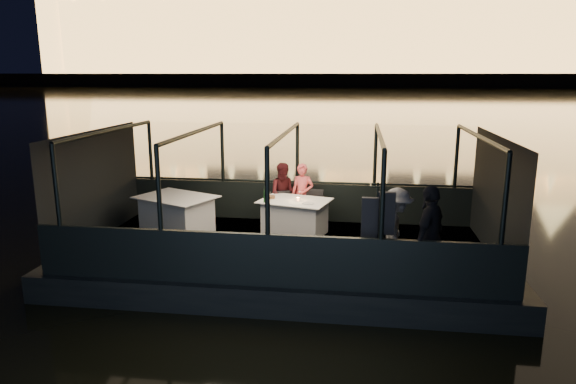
# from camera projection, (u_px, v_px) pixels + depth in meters

# --- Properties ---
(river_water) EXTENTS (500.00, 500.00, 0.00)m
(river_water) POSITION_uv_depth(u_px,v_px,m) (351.00, 97.00, 87.73)
(river_water) COLOR black
(river_water) RESTS_ON ground
(boat_hull) EXTENTS (8.60, 4.40, 1.00)m
(boat_hull) POSITION_uv_depth(u_px,v_px,m) (285.00, 270.00, 10.51)
(boat_hull) COLOR black
(boat_hull) RESTS_ON river_water
(boat_deck) EXTENTS (8.00, 4.00, 0.04)m
(boat_deck) POSITION_uv_depth(u_px,v_px,m) (285.00, 248.00, 10.40)
(boat_deck) COLOR black
(boat_deck) RESTS_ON boat_hull
(gunwale_port) EXTENTS (8.00, 0.08, 0.90)m
(gunwale_port) POSITION_uv_depth(u_px,v_px,m) (297.00, 202.00, 12.23)
(gunwale_port) COLOR black
(gunwale_port) RESTS_ON boat_deck
(gunwale_starboard) EXTENTS (8.00, 0.08, 0.90)m
(gunwale_starboard) POSITION_uv_depth(u_px,v_px,m) (268.00, 261.00, 8.37)
(gunwale_starboard) COLOR black
(gunwale_starboard) RESTS_ON boat_deck
(cabin_glass_port) EXTENTS (8.00, 0.02, 1.40)m
(cabin_glass_port) POSITION_uv_depth(u_px,v_px,m) (297.00, 154.00, 11.97)
(cabin_glass_port) COLOR #99B2B2
(cabin_glass_port) RESTS_ON gunwale_port
(cabin_glass_starboard) EXTENTS (8.00, 0.02, 1.40)m
(cabin_glass_starboard) POSITION_uv_depth(u_px,v_px,m) (267.00, 192.00, 8.11)
(cabin_glass_starboard) COLOR #99B2B2
(cabin_glass_starboard) RESTS_ON gunwale_starboard
(cabin_roof_glass) EXTENTS (8.00, 4.00, 0.02)m
(cabin_roof_glass) POSITION_uv_depth(u_px,v_px,m) (285.00, 134.00, 9.88)
(cabin_roof_glass) COLOR #99B2B2
(cabin_roof_glass) RESTS_ON boat_deck
(end_wall_fore) EXTENTS (0.02, 4.00, 2.30)m
(end_wall_fore) POSITION_uv_depth(u_px,v_px,m) (95.00, 186.00, 10.67)
(end_wall_fore) COLOR black
(end_wall_fore) RESTS_ON boat_deck
(end_wall_aft) EXTENTS (0.02, 4.00, 2.30)m
(end_wall_aft) POSITION_uv_depth(u_px,v_px,m) (496.00, 198.00, 9.61)
(end_wall_aft) COLOR black
(end_wall_aft) RESTS_ON boat_deck
(canopy_ribs) EXTENTS (8.00, 4.00, 2.30)m
(canopy_ribs) POSITION_uv_depth(u_px,v_px,m) (285.00, 192.00, 10.14)
(canopy_ribs) COLOR black
(canopy_ribs) RESTS_ON boat_deck
(embankment) EXTENTS (400.00, 140.00, 6.00)m
(embankment) POSITION_uv_depth(u_px,v_px,m) (357.00, 81.00, 212.99)
(embankment) COLOR #423D33
(embankment) RESTS_ON ground
(dining_table_central) EXTENTS (1.67, 1.38, 0.77)m
(dining_table_central) POSITION_uv_depth(u_px,v_px,m) (295.00, 217.00, 11.14)
(dining_table_central) COLOR silver
(dining_table_central) RESTS_ON boat_deck
(dining_table_aft) EXTENTS (1.92, 1.70, 0.85)m
(dining_table_aft) POSITION_uv_depth(u_px,v_px,m) (177.00, 217.00, 11.17)
(dining_table_aft) COLOR silver
(dining_table_aft) RESTS_ON boat_deck
(chair_port_left) EXTENTS (0.48, 0.48, 0.80)m
(chair_port_left) POSITION_uv_depth(u_px,v_px,m) (281.00, 208.00, 11.63)
(chair_port_left) COLOR black
(chair_port_left) RESTS_ON boat_deck
(chair_port_right) EXTENTS (0.48, 0.48, 0.87)m
(chair_port_right) POSITION_uv_depth(u_px,v_px,m) (314.00, 210.00, 11.51)
(chair_port_right) COLOR black
(chair_port_right) RESTS_ON boat_deck
(coat_stand) EXTENTS (0.51, 0.43, 1.71)m
(coat_stand) POSITION_uv_depth(u_px,v_px,m) (376.00, 231.00, 8.45)
(coat_stand) COLOR black
(coat_stand) RESTS_ON boat_deck
(person_woman_coral) EXTENTS (0.56, 0.41, 1.44)m
(person_woman_coral) POSITION_uv_depth(u_px,v_px,m) (302.00, 193.00, 11.74)
(person_woman_coral) COLOR #F15759
(person_woman_coral) RESTS_ON boat_deck
(person_man_maroon) EXTENTS (0.76, 0.63, 1.44)m
(person_man_maroon) POSITION_uv_depth(u_px,v_px,m) (284.00, 193.00, 11.80)
(person_man_maroon) COLOR #401215
(person_man_maroon) RESTS_ON boat_deck
(passenger_stripe) EXTENTS (0.61, 1.02, 1.52)m
(passenger_stripe) POSITION_uv_depth(u_px,v_px,m) (396.00, 226.00, 8.90)
(passenger_stripe) COLOR silver
(passenger_stripe) RESTS_ON boat_deck
(passenger_dark) EXTENTS (0.83, 1.08, 1.70)m
(passenger_dark) POSITION_uv_depth(u_px,v_px,m) (429.00, 236.00, 8.34)
(passenger_dark) COLOR black
(passenger_dark) RESTS_ON boat_deck
(wine_bottle) EXTENTS (0.07, 0.07, 0.33)m
(wine_bottle) POSITION_uv_depth(u_px,v_px,m) (265.00, 196.00, 10.83)
(wine_bottle) COLOR #133516
(wine_bottle) RESTS_ON dining_table_central
(bread_basket) EXTENTS (0.18, 0.18, 0.07)m
(bread_basket) POSITION_uv_depth(u_px,v_px,m) (271.00, 197.00, 11.15)
(bread_basket) COLOR brown
(bread_basket) RESTS_ON dining_table_central
(amber_candle) EXTENTS (0.07, 0.07, 0.07)m
(amber_candle) POSITION_uv_depth(u_px,v_px,m) (298.00, 199.00, 10.98)
(amber_candle) COLOR #FF863F
(amber_candle) RESTS_ON dining_table_central
(plate_near) EXTENTS (0.28, 0.28, 0.02)m
(plate_near) POSITION_uv_depth(u_px,v_px,m) (308.00, 203.00, 10.76)
(plate_near) COLOR silver
(plate_near) RESTS_ON dining_table_central
(plate_far) EXTENTS (0.35, 0.35, 0.02)m
(plate_far) POSITION_uv_depth(u_px,v_px,m) (271.00, 199.00, 11.15)
(plate_far) COLOR white
(plate_far) RESTS_ON dining_table_central
(wine_glass_white) EXTENTS (0.08, 0.08, 0.21)m
(wine_glass_white) POSITION_uv_depth(u_px,v_px,m) (269.00, 197.00, 10.92)
(wine_glass_white) COLOR white
(wine_glass_white) RESTS_ON dining_table_central
(wine_glass_red) EXTENTS (0.06, 0.06, 0.17)m
(wine_glass_red) POSITION_uv_depth(u_px,v_px,m) (300.00, 195.00, 11.13)
(wine_glass_red) COLOR silver
(wine_glass_red) RESTS_ON dining_table_central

